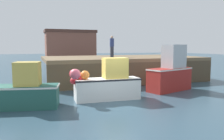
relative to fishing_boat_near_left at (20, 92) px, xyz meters
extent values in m
cube|color=#2D4756|center=(4.43, -0.76, -0.78)|extent=(120.00, 160.00, 0.10)
cube|color=brown|center=(7.73, 6.76, 1.08)|extent=(12.64, 6.84, 0.25)
cube|color=#4E402E|center=(7.73, 3.46, 0.11)|extent=(12.64, 0.24, 1.68)
cylinder|color=#4E402E|center=(1.81, 3.54, 0.11)|extent=(0.30, 0.30, 1.68)
cylinder|color=#4E402E|center=(7.73, 3.54, 0.11)|extent=(0.30, 0.30, 1.68)
cylinder|color=#4E402E|center=(13.66, 3.54, 0.11)|extent=(0.30, 0.30, 1.68)
cylinder|color=#4E402E|center=(3.94, 9.97, 0.11)|extent=(0.30, 0.30, 1.68)
cylinder|color=#4E402E|center=(11.53, 9.97, 0.11)|extent=(0.30, 0.30, 1.68)
cylinder|color=#4E402E|center=(4.77, 3.54, 0.11)|extent=(5.96, 0.15, 1.49)
cube|color=#23564C|center=(-0.08, 0.02, -0.22)|extent=(3.71, 1.97, 1.03)
cube|color=silver|center=(-0.08, 0.02, 0.25)|extent=(3.79, 2.01, 0.08)
cube|color=gold|center=(0.35, -0.08, 0.83)|extent=(1.25, 1.13, 1.07)
cube|color=silver|center=(4.26, 0.21, -0.17)|extent=(3.44, 1.23, 1.13)
cube|color=black|center=(4.26, 0.21, 0.35)|extent=(3.51, 1.25, 0.08)
cube|color=gold|center=(4.69, 0.19, 0.93)|extent=(1.29, 0.85, 1.07)
sphere|color=orange|center=(2.78, 0.37, 0.57)|extent=(0.43, 0.43, 0.43)
sphere|color=red|center=(2.51, 0.24, 0.35)|extent=(0.37, 0.37, 0.37)
sphere|color=red|center=(2.59, 0.55, 0.66)|extent=(0.51, 0.51, 0.51)
sphere|color=orange|center=(3.06, 0.16, 0.63)|extent=(0.46, 0.46, 0.46)
sphere|color=#EA5B70|center=(2.51, -0.19, 0.74)|extent=(0.51, 0.51, 0.51)
sphere|color=red|center=(2.93, 0.36, 0.49)|extent=(0.52, 0.52, 0.52)
cube|color=maroon|center=(8.74, 1.17, -0.01)|extent=(3.27, 2.03, 1.44)
cube|color=silver|center=(8.74, 1.17, 0.66)|extent=(3.34, 2.07, 0.08)
cube|color=#B2B7BC|center=(9.11, 1.28, 1.44)|extent=(1.59, 1.33, 1.48)
cube|color=silver|center=(9.10, 2.20, -0.58)|extent=(1.83, 0.74, 0.30)
cube|color=#7F6647|center=(9.10, 2.20, -0.41)|extent=(0.12, 0.63, 0.04)
cylinder|color=#2D3342|center=(6.71, 6.28, 1.63)|extent=(0.29, 0.29, 0.84)
cylinder|color=navy|center=(6.71, 6.28, 2.37)|extent=(0.34, 0.34, 0.65)
sphere|color=tan|center=(6.71, 6.28, 2.80)|extent=(0.22, 0.22, 0.22)
cube|color=brown|center=(7.61, 31.45, 1.90)|extent=(8.79, 4.41, 5.27)
cube|color=#4F2D24|center=(7.61, 31.45, 4.79)|extent=(9.14, 4.59, 0.50)
cylinder|color=#EA5B70|center=(1.42, 0.35, -0.55)|extent=(0.41, 0.41, 0.36)
cone|color=#EA5B70|center=(1.42, 0.35, -0.27)|extent=(0.33, 0.33, 0.21)
camera|label=1|loc=(0.47, -11.03, 2.07)|focal=36.61mm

